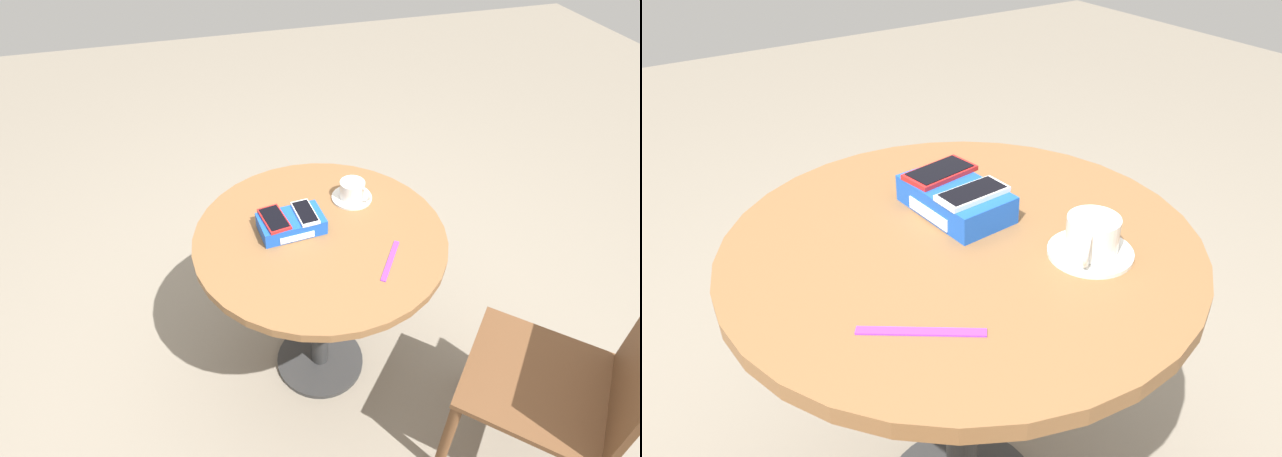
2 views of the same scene
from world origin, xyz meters
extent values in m
cylinder|color=#2D2D2D|center=(0.00, 0.00, 0.36)|extent=(0.07, 0.07, 0.67)
cylinder|color=brown|center=(0.00, 0.00, 0.71)|extent=(0.84, 0.84, 0.03)
cube|color=blue|center=(-0.09, 0.04, 0.75)|extent=(0.22, 0.14, 0.05)
cube|color=white|center=(-0.08, -0.02, 0.74)|extent=(0.12, 0.01, 0.02)
cube|color=red|center=(-0.14, 0.04, 0.78)|extent=(0.09, 0.14, 0.01)
cube|color=black|center=(-0.14, 0.04, 0.79)|extent=(0.08, 0.13, 0.00)
cube|color=silver|center=(-0.04, 0.05, 0.78)|extent=(0.07, 0.13, 0.01)
cube|color=black|center=(-0.04, 0.05, 0.79)|extent=(0.06, 0.12, 0.00)
cylinder|color=silver|center=(0.16, 0.15, 0.73)|extent=(0.15, 0.15, 0.01)
cylinder|color=silver|center=(0.16, 0.15, 0.76)|extent=(0.09, 0.09, 0.06)
cylinder|color=brown|center=(0.16, 0.15, 0.79)|extent=(0.08, 0.08, 0.00)
torus|color=silver|center=(0.19, 0.11, 0.76)|extent=(0.04, 0.05, 0.06)
cube|color=purple|center=(0.18, -0.19, 0.73)|extent=(0.12, 0.16, 0.00)
camera|label=1|loc=(-0.33, -1.20, 1.81)|focal=28.00mm
camera|label=2|loc=(0.77, -0.51, 1.31)|focal=35.00mm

